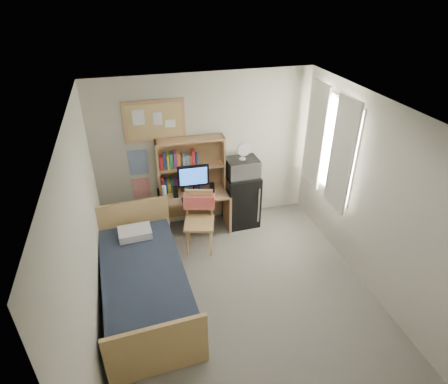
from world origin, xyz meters
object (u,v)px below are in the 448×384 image
object	(u,v)px
desk_chair	(199,223)
microwave	(242,167)
desk	(194,211)
speaker_right	(212,188)
speaker_left	(175,192)
monitor	(193,180)
mini_fridge	(241,199)
desk_fan	(243,151)
bulletin_board	(154,120)
bed	(145,286)

from	to	relation	value
desk_chair	microwave	bearing A→B (deg)	47.03
desk	desk_chair	xyz separation A→B (m)	(-0.03, -0.54, 0.13)
speaker_right	speaker_left	bearing A→B (deg)	180.00
monitor	mini_fridge	bearing A→B (deg)	7.05
mini_fridge	desk_fan	xyz separation A→B (m)	(0.00, -0.02, 0.91)
monitor	desk_fan	world-z (taller)	desk_fan
mini_fridge	monitor	size ratio (longest dim) A/B	1.75
bulletin_board	speaker_right	bearing A→B (deg)	-24.63
desk	monitor	size ratio (longest dim) A/B	2.17
mini_fridge	monitor	xyz separation A→B (m)	(-0.83, -0.07, 0.53)
desk	microwave	bearing A→B (deg)	1.56
mini_fridge	monitor	world-z (taller)	monitor
bulletin_board	monitor	xyz separation A→B (m)	(0.50, -0.36, -0.92)
speaker_left	bed	bearing A→B (deg)	-112.74
speaker_right	microwave	size ratio (longest dim) A/B	0.34
mini_fridge	speaker_right	bearing A→B (deg)	-172.44
monitor	speaker_right	size ratio (longest dim) A/B	3.05
desk_chair	microwave	distance (m)	1.17
speaker_right	microwave	bearing A→B (deg)	8.86
mini_fridge	bed	world-z (taller)	mini_fridge
speaker_left	desk_fan	world-z (taller)	desk_fan
bulletin_board	bed	world-z (taller)	bulletin_board
bed	microwave	bearing A→B (deg)	36.53
bed	desk_fan	distance (m)	2.57
speaker_right	microwave	world-z (taller)	microwave
monitor	microwave	world-z (taller)	monitor
desk	speaker_left	world-z (taller)	speaker_left
desk	bed	size ratio (longest dim) A/B	0.55
desk_chair	microwave	world-z (taller)	microwave
desk_chair	monitor	size ratio (longest dim) A/B	1.84
bulletin_board	bed	distance (m)	2.46
bulletin_board	monitor	bearing A→B (deg)	-35.55
bulletin_board	speaker_left	distance (m)	1.17
bulletin_board	speaker_left	xyz separation A→B (m)	(0.20, -0.34, -1.10)
desk	speaker_right	world-z (taller)	speaker_right
bulletin_board	speaker_right	size ratio (longest dim) A/B	5.34
bed	speaker_left	world-z (taller)	speaker_left
monitor	desk_chair	bearing A→B (deg)	-91.16
mini_fridge	bed	xyz separation A→B (m)	(-1.79, -1.51, -0.18)
speaker_right	desk_fan	bearing A→B (deg)	8.86
desk	monitor	world-z (taller)	monitor
bulletin_board	monitor	distance (m)	1.11
microwave	monitor	bearing A→B (deg)	-177.73
desk_fan	speaker_right	bearing A→B (deg)	-174.56
bulletin_board	desk	world-z (taller)	bulletin_board
desk	speaker_left	bearing A→B (deg)	-168.69
bed	speaker_left	distance (m)	1.67
bulletin_board	bed	size ratio (longest dim) A/B	0.44
desk	desk_fan	bearing A→B (deg)	1.56
monitor	desk_fan	distance (m)	0.92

